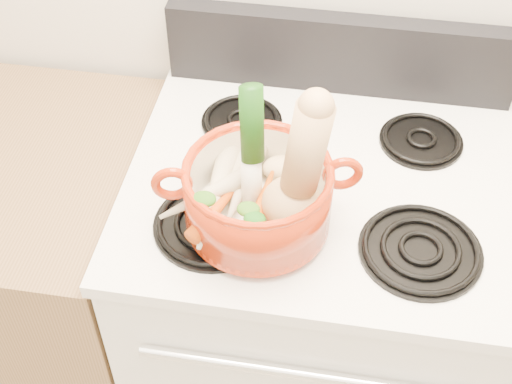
% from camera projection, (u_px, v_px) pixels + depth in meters
% --- Properties ---
extents(stove_body, '(0.76, 0.65, 0.92)m').
position_uv_depth(stove_body, '(310.00, 318.00, 1.77)').
color(stove_body, white).
rests_on(stove_body, floor).
extents(cooktop, '(0.78, 0.67, 0.03)m').
position_uv_depth(cooktop, '(323.00, 184.00, 1.42)').
color(cooktop, white).
rests_on(cooktop, stove_body).
extents(control_backsplash, '(0.76, 0.05, 0.18)m').
position_uv_depth(control_backsplash, '(340.00, 54.00, 1.56)').
color(control_backsplash, black).
rests_on(control_backsplash, cooktop).
extents(oven_handle, '(0.60, 0.02, 0.02)m').
position_uv_depth(oven_handle, '(299.00, 373.00, 1.30)').
color(oven_handle, silver).
rests_on(oven_handle, stove_body).
extents(burner_front_left, '(0.22, 0.22, 0.02)m').
position_uv_depth(burner_front_left, '(213.00, 223.00, 1.32)').
color(burner_front_left, black).
rests_on(burner_front_left, cooktop).
extents(burner_front_right, '(0.22, 0.22, 0.02)m').
position_uv_depth(burner_front_right, '(421.00, 249.00, 1.28)').
color(burner_front_right, black).
rests_on(burner_front_right, cooktop).
extents(burner_back_left, '(0.17, 0.17, 0.02)m').
position_uv_depth(burner_back_left, '(242.00, 120.00, 1.53)').
color(burner_back_left, black).
rests_on(burner_back_left, cooktop).
extents(burner_back_right, '(0.17, 0.17, 0.02)m').
position_uv_depth(burner_back_right, '(421.00, 139.00, 1.48)').
color(burner_back_right, black).
rests_on(burner_back_right, cooktop).
extents(dutch_oven, '(0.32, 0.32, 0.13)m').
position_uv_depth(dutch_oven, '(258.00, 196.00, 1.27)').
color(dutch_oven, '#A02509').
rests_on(dutch_oven, burner_front_left).
extents(pot_handle_left, '(0.08, 0.03, 0.07)m').
position_uv_depth(pot_handle_left, '(172.00, 184.00, 1.23)').
color(pot_handle_left, '#A02509').
rests_on(pot_handle_left, dutch_oven).
extents(pot_handle_right, '(0.08, 0.03, 0.07)m').
position_uv_depth(pot_handle_right, '(343.00, 173.00, 1.24)').
color(pot_handle_right, '#A02509').
rests_on(pot_handle_right, dutch_oven).
extents(squash, '(0.15, 0.12, 0.28)m').
position_uv_depth(squash, '(297.00, 168.00, 1.18)').
color(squash, tan).
rests_on(squash, dutch_oven).
extents(leek, '(0.06, 0.08, 0.27)m').
position_uv_depth(leek, '(251.00, 150.00, 1.21)').
color(leek, white).
rests_on(leek, dutch_oven).
extents(ginger, '(0.09, 0.08, 0.04)m').
position_uv_depth(ginger, '(282.00, 168.00, 1.34)').
color(ginger, '#D5BD83').
rests_on(ginger, dutch_oven).
extents(parsnip_0, '(0.07, 0.21, 0.06)m').
position_uv_depth(parsnip_0, '(224.00, 192.00, 1.30)').
color(parsnip_0, beige).
rests_on(parsnip_0, dutch_oven).
extents(parsnip_1, '(0.06, 0.22, 0.06)m').
position_uv_depth(parsnip_1, '(215.00, 196.00, 1.28)').
color(parsnip_1, beige).
rests_on(parsnip_1, dutch_oven).
extents(parsnip_2, '(0.07, 0.20, 0.06)m').
position_uv_depth(parsnip_2, '(245.00, 178.00, 1.30)').
color(parsnip_2, beige).
rests_on(parsnip_2, dutch_oven).
extents(parsnip_3, '(0.16, 0.13, 0.05)m').
position_uv_depth(parsnip_3, '(203.00, 195.00, 1.27)').
color(parsnip_3, beige).
rests_on(parsnip_3, dutch_oven).
extents(carrot_0, '(0.04, 0.14, 0.04)m').
position_uv_depth(carrot_0, '(258.00, 226.00, 1.25)').
color(carrot_0, '#D23E0A').
rests_on(carrot_0, dutch_oven).
extents(carrot_1, '(0.09, 0.15, 0.04)m').
position_uv_depth(carrot_1, '(216.00, 211.00, 1.26)').
color(carrot_1, '#CD440A').
rests_on(carrot_1, dutch_oven).
extents(carrot_2, '(0.05, 0.16, 0.04)m').
position_uv_depth(carrot_2, '(261.00, 205.00, 1.26)').
color(carrot_2, '#D6510A').
rests_on(carrot_2, dutch_oven).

